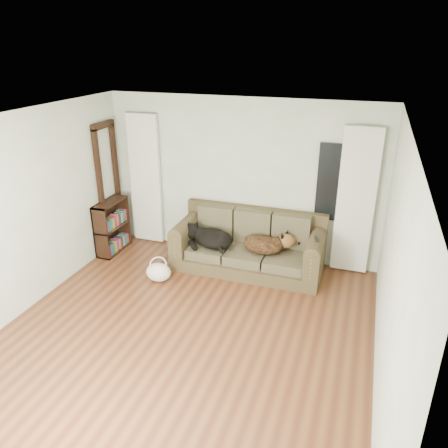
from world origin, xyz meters
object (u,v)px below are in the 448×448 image
(sofa, at_px, (248,243))
(tote_bag, at_px, (158,271))
(bookshelf, at_px, (112,224))
(dog_shepherd, at_px, (266,244))
(dog_black_lab, at_px, (211,238))

(sofa, height_order, tote_bag, sofa)
(tote_bag, bearing_deg, bookshelf, 150.34)
(sofa, bearing_deg, tote_bag, -145.43)
(sofa, height_order, bookshelf, bookshelf)
(sofa, distance_m, bookshelf, 2.37)
(sofa, xyz_separation_m, bookshelf, (-2.37, -0.12, 0.05))
(sofa, relative_size, bookshelf, 2.57)
(dog_shepherd, height_order, tote_bag, dog_shepherd)
(dog_shepherd, bearing_deg, sofa, -1.09)
(sofa, bearing_deg, bookshelf, -176.99)
(dog_black_lab, bearing_deg, dog_shepherd, 29.50)
(sofa, distance_m, dog_black_lab, 0.60)
(dog_shepherd, bearing_deg, tote_bag, 31.93)
(dog_black_lab, relative_size, dog_shepherd, 1.06)
(tote_bag, bearing_deg, sofa, 34.57)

